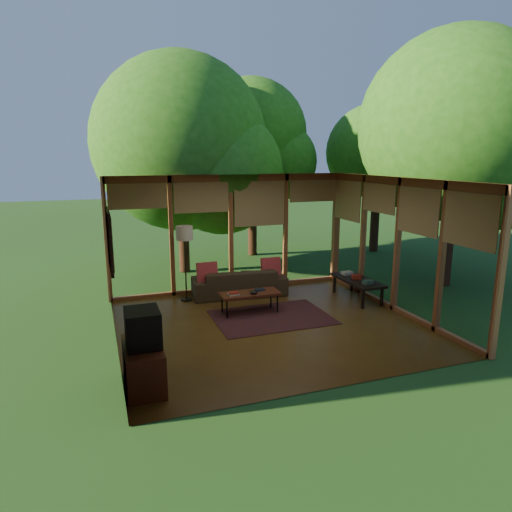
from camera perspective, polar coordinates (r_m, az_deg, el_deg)
name	(u,v)px	position (r m, az deg, el deg)	size (l,w,h in m)	color
floor	(270,325)	(8.65, 1.72, -8.64)	(5.50, 5.50, 0.00)	brown
ceiling	(271,180)	(8.09, 1.85, 9.51)	(5.50, 5.50, 0.00)	silver
wall_left	(112,267)	(7.72, -17.59, -1.34)	(0.04, 5.00, 2.70)	beige
wall_front	(340,293)	(6.08, 10.42, -4.61)	(5.50, 0.04, 2.70)	beige
window_wall_back	(231,233)	(10.59, -3.15, 2.84)	(5.50, 0.12, 2.70)	#98552F
window_wall_right	(397,245)	(9.60, 17.27, 1.29)	(0.12, 5.00, 2.70)	#98552F
exterior_lawn	(381,234)	(19.25, 15.41, 2.65)	(40.00, 40.00, 0.00)	#234D1C
tree_nw	(180,143)	(12.36, -9.46, 13.75)	(4.55, 4.55, 5.71)	#3C1F16
tree_ne	(251,135)	(14.43, -0.59, 14.89)	(3.39, 3.39, 5.44)	#3C1F16
tree_se	(454,127)	(11.72, 23.56, 14.55)	(4.33, 4.33, 5.92)	#3C1F16
tree_far	(373,153)	(15.34, 14.47, 12.41)	(3.00, 3.00, 4.72)	#3C1F16
rug	(271,317)	(9.05, 1.95, -7.64)	(2.25, 1.60, 0.01)	maroon
sofa	(239,282)	(10.36, -2.11, -3.28)	(2.10, 0.82, 0.61)	#3E2F1F
pillow_left	(207,273)	(10.05, -6.12, -2.10)	(0.45, 0.15, 0.45)	maroon
pillow_right	(271,267)	(10.48, 1.87, -1.43)	(0.44, 0.15, 0.44)	maroon
ct_book_lower	(234,294)	(9.02, -2.80, -4.80)	(0.20, 0.15, 0.03)	#B0A9A0
ct_book_upper	(234,293)	(9.01, -2.80, -4.62)	(0.18, 0.13, 0.03)	maroon
ct_book_side	(260,290)	(9.32, 0.51, -4.23)	(0.18, 0.14, 0.03)	black
ct_bowl	(254,292)	(9.09, -0.29, -4.52)	(0.16, 0.16, 0.07)	black
media_cabinet	(143,366)	(6.59, -13.90, -13.19)	(0.50, 1.00, 0.60)	#582818
television	(143,328)	(6.38, -13.98, -8.71)	(0.45, 0.55, 0.50)	black
console_book_a	(368,282)	(9.94, 13.80, -3.20)	(0.21, 0.15, 0.08)	#2F5343
console_book_b	(356,277)	(10.31, 12.44, -2.54)	(0.20, 0.14, 0.09)	maroon
console_book_c	(347,273)	(10.64, 11.30, -2.09)	(0.24, 0.17, 0.07)	#B0A9A0
floor_lamp	(185,237)	(9.86, -8.93, 2.32)	(0.36, 0.36, 1.65)	black
coffee_table	(250,294)	(9.18, -0.79, -4.80)	(1.20, 0.50, 0.43)	#582818
side_console	(357,281)	(10.29, 12.56, -3.09)	(0.60, 1.40, 0.46)	black
wall_painting	(110,240)	(9.06, -17.81, 1.91)	(0.06, 1.35, 1.15)	black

